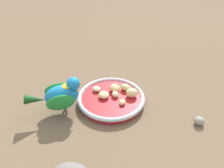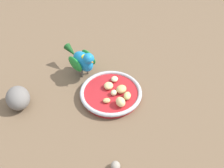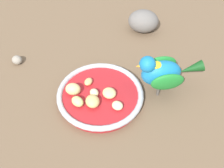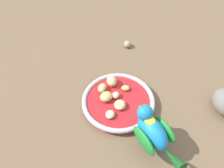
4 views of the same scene
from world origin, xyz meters
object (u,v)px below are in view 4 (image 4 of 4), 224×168
Objects in this scene: apple_piece_2 at (112,81)px; apple_piece_3 at (125,88)px; pebble_0 at (127,44)px; apple_piece_0 at (106,97)px; apple_piece_6 at (102,88)px; feeding_bowl at (118,101)px; apple_piece_5 at (110,114)px; apple_piece_1 at (116,95)px; parrot at (153,132)px; apple_piece_4 at (120,105)px.

apple_piece_2 reaches higher than apple_piece_3.
apple_piece_0 is at bearing -174.70° from pebble_0.
apple_piece_2 is 0.04m from apple_piece_6.
apple_piece_5 reaches higher than feeding_bowl.
apple_piece_1 reaches higher than apple_piece_5.
parrot is 5.08× the size of pebble_0.
apple_piece_4 is at bearing -139.84° from apple_piece_1.
apple_piece_6 is (0.04, 0.07, 0.00)m from apple_piece_4.
apple_piece_2 is 0.12m from apple_piece_5.
apple_piece_6 is 0.26m from pebble_0.
apple_piece_4 is at bearing 5.28° from parrot.
apple_piece_4 is 0.23× the size of parrot.
feeding_bowl is 0.02m from apple_piece_1.
apple_piece_0 is 0.05m from apple_piece_4.
apple_piece_4 is 1.06× the size of apple_piece_6.
apple_piece_1 is 0.68× the size of apple_piece_4.
apple_piece_6 is (0.03, 0.02, -0.00)m from apple_piece_0.
parrot is (-0.12, -0.19, 0.04)m from apple_piece_6.
apple_piece_6 is 0.22× the size of parrot.
apple_piece_3 is (0.05, -0.01, 0.01)m from feeding_bowl.
apple_piece_4 is 1.18× the size of pebble_0.
apple_piece_3 is (0.06, -0.04, -0.01)m from apple_piece_0.
apple_piece_0 is at bearing 32.77° from apple_piece_5.
apple_piece_1 is at bearing 40.16° from apple_piece_4.
pebble_0 is at bearing 12.87° from feeding_bowl.
apple_piece_3 reaches higher than feeding_bowl.
apple_piece_1 is at bearing -54.60° from apple_piece_0.
apple_piece_2 is 1.37× the size of apple_piece_5.
parrot is (-0.11, -0.14, 0.04)m from apple_piece_1.
pebble_0 is (0.23, 0.07, -0.01)m from apple_piece_3.
apple_piece_2 is at bearing 19.21° from apple_piece_5.
apple_piece_4 is 0.31m from pebble_0.
apple_piece_3 is 0.07m from apple_piece_4.
apple_piece_0 is 0.07m from apple_piece_3.
apple_piece_6 is at bearing 113.89° from apple_piece_3.
apple_piece_5 is (-0.05, -0.03, -0.00)m from apple_piece_0.
feeding_bowl is 0.06m from apple_piece_5.
apple_piece_1 is 0.27m from pebble_0.
parrot reaches higher than pebble_0.
pebble_0 is (0.37, 0.19, -0.06)m from parrot.
apple_piece_1 is 0.85× the size of apple_piece_5.
apple_piece_3 is (-0.01, -0.05, -0.01)m from apple_piece_2.
feeding_bowl is 8.50× the size of apple_piece_3.
apple_piece_4 is (-0.01, -0.05, -0.00)m from apple_piece_0.
apple_piece_4 is at bearing -103.30° from apple_piece_0.
apple_piece_6 is 1.12× the size of pebble_0.
apple_piece_1 is 0.05m from apple_piece_6.
apple_piece_3 is at bearing 5.04° from apple_piece_4.
parrot is (-0.10, -0.13, 0.06)m from feeding_bowl.
feeding_bowl is at bearing -124.97° from apple_piece_1.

